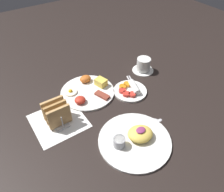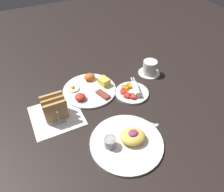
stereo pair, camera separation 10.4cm
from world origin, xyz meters
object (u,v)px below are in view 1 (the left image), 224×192
Objects in this scene: toast_rack at (57,113)px; coffee_cup at (143,65)px; plate_breakfast at (88,91)px; plate_foreground at (135,139)px; plate_condiments at (130,90)px.

toast_rack is 0.97× the size of coffee_cup.
plate_foreground reaches higher than plate_breakfast.
plate_breakfast is 0.23m from toast_rack.
plate_breakfast is at bearing 91.57° from plate_foreground.
coffee_cup is (0.34, 0.36, 0.02)m from plate_foreground.
plate_condiments is at bearing 56.12° from plate_foreground.
plate_breakfast is 2.25× the size of coffee_cup.
plate_condiments is 0.21m from coffee_cup.
plate_condiments is (0.18, -0.12, 0.00)m from plate_breakfast.
toast_rack is (-0.21, 0.27, 0.04)m from plate_foreground.
plate_breakfast is 1.57× the size of plate_condiments.
coffee_cup is at bearing 46.32° from plate_foreground.
toast_rack reaches higher than plate_foreground.
coffee_cup is at bearing 9.06° from toast_rack.
coffee_cup is at bearing -1.63° from plate_breakfast.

